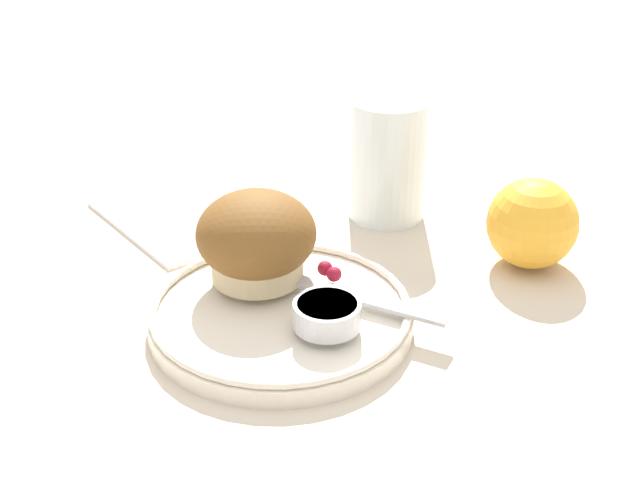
{
  "coord_description": "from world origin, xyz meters",
  "views": [
    {
      "loc": [
        0.45,
        -0.35,
        0.38
      ],
      "look_at": [
        -0.03,
        0.02,
        0.06
      ],
      "focal_mm": 50.0,
      "sensor_mm": 36.0,
      "label": 1
    }
  ],
  "objects_px": {
    "muffin": "(256,239)",
    "orange_fruit": "(532,223)",
    "juice_glass": "(388,159)",
    "butter_knife": "(340,292)"
  },
  "relations": [
    {
      "from": "orange_fruit",
      "to": "juice_glass",
      "type": "distance_m",
      "value": 0.15
    },
    {
      "from": "muffin",
      "to": "juice_glass",
      "type": "relative_size",
      "value": 0.82
    },
    {
      "from": "butter_knife",
      "to": "orange_fruit",
      "type": "xyz_separation_m",
      "value": [
        0.03,
        0.18,
        0.02
      ]
    },
    {
      "from": "orange_fruit",
      "to": "juice_glass",
      "type": "bearing_deg",
      "value": -166.2
    },
    {
      "from": "orange_fruit",
      "to": "juice_glass",
      "type": "height_order",
      "value": "juice_glass"
    },
    {
      "from": "butter_knife",
      "to": "muffin",
      "type": "bearing_deg",
      "value": -174.94
    },
    {
      "from": "muffin",
      "to": "orange_fruit",
      "type": "height_order",
      "value": "muffin"
    },
    {
      "from": "muffin",
      "to": "orange_fruit",
      "type": "xyz_separation_m",
      "value": [
        0.1,
        0.21,
        -0.01
      ]
    },
    {
      "from": "juice_glass",
      "to": "muffin",
      "type": "bearing_deg",
      "value": -74.85
    },
    {
      "from": "butter_knife",
      "to": "orange_fruit",
      "type": "bearing_deg",
      "value": 53.48
    }
  ]
}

